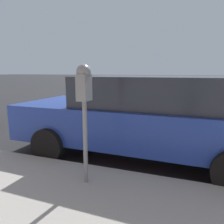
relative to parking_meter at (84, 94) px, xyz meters
name	(u,v)px	position (x,y,z in m)	size (l,w,h in m)	color
ground_plane	(131,137)	(2.74, 0.10, -1.37)	(220.00, 220.00, 0.00)	#2B2B2D
parking_meter	(84,94)	(0.00, 0.00, 0.00)	(0.21, 0.19, 1.61)	gray
car_blue	(145,115)	(1.62, -0.47, -0.55)	(2.22, 4.95, 1.57)	navy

